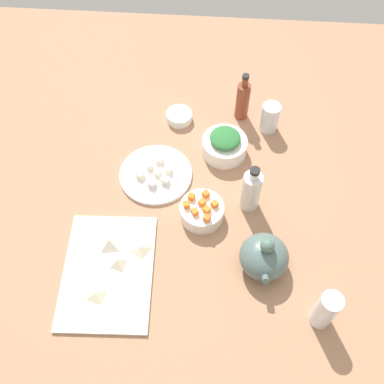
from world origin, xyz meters
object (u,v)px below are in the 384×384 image
at_px(bottle_1, 251,190).
at_px(drinking_glass_1, 326,310).
at_px(bowl_greens, 224,146).
at_px(bottle_0, 243,100).
at_px(drinking_glass_0, 270,118).
at_px(teapot, 264,257).
at_px(cutting_board, 108,271).
at_px(plate_tofu, 156,174).
at_px(bowl_carrots, 202,211).
at_px(bowl_small_side, 179,116).

relative_size(bottle_1, drinking_glass_1, 1.25).
distance_m(bowl_greens, bottle_1, 0.22).
distance_m(bottle_0, drinking_glass_0, 0.11).
xyz_separation_m(teapot, bottle_0, (-0.58, -0.07, 0.02)).
height_order(cutting_board, teapot, teapot).
xyz_separation_m(cutting_board, drinking_glass_0, (-0.58, 0.47, 0.05)).
bearing_deg(plate_tofu, bottle_0, 136.20).
distance_m(plate_tofu, teapot, 0.45).
height_order(bowl_greens, bottle_0, bottle_0).
xyz_separation_m(cutting_board, bottle_0, (-0.64, 0.37, 0.07)).
relative_size(bowl_carrots, bottle_0, 0.70).
relative_size(teapot, bottle_0, 0.83).
height_order(bowl_small_side, bottle_1, bottle_1).
xyz_separation_m(plate_tofu, drinking_glass_1, (0.44, 0.50, 0.07)).
bearing_deg(bowl_carrots, cutting_board, -51.12).
distance_m(teapot, drinking_glass_0, 0.53).
bearing_deg(drinking_glass_1, plate_tofu, -131.69).
height_order(cutting_board, drinking_glass_0, drinking_glass_0).
relative_size(cutting_board, bowl_small_side, 3.92).
distance_m(bowl_carrots, bottle_1, 0.16).
xyz_separation_m(bottle_1, drinking_glass_0, (-0.32, 0.07, -0.02)).
bearing_deg(cutting_board, bottle_1, 123.10).
bearing_deg(bottle_1, plate_tofu, -106.03).
bearing_deg(bottle_0, bowl_greens, -17.72).
distance_m(bowl_carrots, drinking_glass_1, 0.45).
bearing_deg(bottle_1, drinking_glass_0, 168.25).
bearing_deg(bottle_1, cutting_board, -56.90).
distance_m(teapot, drinking_glass_1, 0.21).
distance_m(teapot, bottle_0, 0.58).
xyz_separation_m(bowl_small_side, drinking_glass_1, (0.69, 0.44, 0.06)).
relative_size(plate_tofu, drinking_glass_1, 1.62).
xyz_separation_m(cutting_board, bowl_carrots, (-0.21, 0.26, 0.02)).
relative_size(bowl_small_side, bottle_1, 0.50).
bearing_deg(cutting_board, bottle_0, 149.72).
distance_m(cutting_board, drinking_glass_0, 0.75).
relative_size(bowl_carrots, bowl_small_side, 1.48).
distance_m(bowl_carrots, teapot, 0.24).
height_order(plate_tofu, bowl_small_side, bowl_small_side).
xyz_separation_m(bowl_small_side, teapot, (0.55, 0.29, 0.04)).
relative_size(bowl_greens, bottle_1, 0.82).
height_order(plate_tofu, bottle_0, bottle_0).
bearing_deg(plate_tofu, bowl_carrots, 48.31).
xyz_separation_m(bottle_1, drinking_glass_1, (0.35, 0.19, -0.00)).
bearing_deg(cutting_board, drinking_glass_0, 141.28).
bearing_deg(drinking_glass_0, bowl_small_side, -93.13).
bearing_deg(bottle_0, drinking_glass_1, 16.87).
bearing_deg(plate_tofu, bowl_greens, 117.58).
xyz_separation_m(bottle_0, bottle_1, (0.37, 0.03, -0.00)).
bearing_deg(teapot, bottle_0, -173.26).
relative_size(bowl_small_side, teapot, 0.57).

